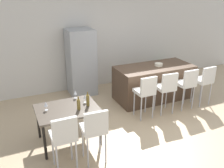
{
  "coord_description": "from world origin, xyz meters",
  "views": [
    {
      "loc": [
        -2.87,
        -4.05,
        2.93
      ],
      "look_at": [
        -0.77,
        0.66,
        0.85
      ],
      "focal_mm": 39.67,
      "sensor_mm": 36.0,
      "label": 1
    }
  ],
  "objects_px": {
    "bar_chair_left": "(146,90)",
    "wine_glass_far": "(85,97)",
    "kitchen_island": "(154,82)",
    "wine_glass_left": "(46,104)",
    "wine_bottle_right": "(79,104)",
    "dining_chair_far": "(95,128)",
    "bar_chair_middle": "(167,87)",
    "dining_chair_near": "(64,135)",
    "bar_chair_far": "(205,79)",
    "dining_table": "(67,112)",
    "wine_glass_middle": "(75,93)",
    "potted_plant": "(167,68)",
    "fruit_bowl": "(159,65)",
    "wine_bottle_near": "(88,100)",
    "refrigerator": "(81,62)",
    "bar_chair_right": "(187,83)"
  },
  "relations": [
    {
      "from": "bar_chair_far",
      "to": "fruit_bowl",
      "type": "distance_m",
      "value": 1.22
    },
    {
      "from": "dining_chair_near",
      "to": "wine_glass_far",
      "type": "height_order",
      "value": "dining_chair_near"
    },
    {
      "from": "wine_bottle_right",
      "to": "dining_table",
      "type": "bearing_deg",
      "value": 143.71
    },
    {
      "from": "wine_glass_left",
      "to": "wine_glass_far",
      "type": "bearing_deg",
      "value": 1.17
    },
    {
      "from": "kitchen_island",
      "to": "refrigerator",
      "type": "relative_size",
      "value": 1.13
    },
    {
      "from": "bar_chair_left",
      "to": "fruit_bowl",
      "type": "relative_size",
      "value": 4.94
    },
    {
      "from": "dining_chair_far",
      "to": "bar_chair_far",
      "type": "bearing_deg",
      "value": 16.72
    },
    {
      "from": "bar_chair_right",
      "to": "wine_glass_left",
      "type": "xyz_separation_m",
      "value": [
        -3.42,
        -0.12,
        0.17
      ]
    },
    {
      "from": "kitchen_island",
      "to": "dining_table",
      "type": "height_order",
      "value": "kitchen_island"
    },
    {
      "from": "wine_bottle_right",
      "to": "wine_glass_middle",
      "type": "height_order",
      "value": "wine_bottle_right"
    },
    {
      "from": "kitchen_island",
      "to": "wine_glass_middle",
      "type": "height_order",
      "value": "kitchen_island"
    },
    {
      "from": "bar_chair_left",
      "to": "wine_glass_far",
      "type": "height_order",
      "value": "bar_chair_left"
    },
    {
      "from": "wine_glass_far",
      "to": "potted_plant",
      "type": "distance_m",
      "value": 4.12
    },
    {
      "from": "kitchen_island",
      "to": "potted_plant",
      "type": "xyz_separation_m",
      "value": [
        1.27,
        1.12,
        -0.11
      ]
    },
    {
      "from": "wine_bottle_right",
      "to": "bar_chair_right",
      "type": "bearing_deg",
      "value": 6.9
    },
    {
      "from": "wine_glass_left",
      "to": "dining_chair_far",
      "type": "bearing_deg",
      "value": -54.38
    },
    {
      "from": "bar_chair_left",
      "to": "dining_chair_far",
      "type": "distance_m",
      "value": 1.9
    },
    {
      "from": "dining_table",
      "to": "dining_chair_near",
      "type": "relative_size",
      "value": 1.11
    },
    {
      "from": "bar_chair_far",
      "to": "bar_chair_left",
      "type": "bearing_deg",
      "value": -180.0
    },
    {
      "from": "wine_glass_far",
      "to": "bar_chair_far",
      "type": "bearing_deg",
      "value": 1.84
    },
    {
      "from": "dining_chair_far",
      "to": "potted_plant",
      "type": "xyz_separation_m",
      "value": [
        3.66,
        2.98,
        -0.35
      ]
    },
    {
      "from": "bar_chair_middle",
      "to": "bar_chair_right",
      "type": "distance_m",
      "value": 0.6
    },
    {
      "from": "wine_glass_middle",
      "to": "potted_plant",
      "type": "distance_m",
      "value": 4.1
    },
    {
      "from": "wine_glass_left",
      "to": "potted_plant",
      "type": "distance_m",
      "value": 4.81
    },
    {
      "from": "wine_glass_left",
      "to": "bar_chair_middle",
      "type": "bearing_deg",
      "value": 2.42
    },
    {
      "from": "bar_chair_left",
      "to": "dining_chair_near",
      "type": "height_order",
      "value": "same"
    },
    {
      "from": "dining_chair_near",
      "to": "bar_chair_middle",
      "type": "bearing_deg",
      "value": 20.38
    },
    {
      "from": "bar_chair_far",
      "to": "wine_bottle_right",
      "type": "height_order",
      "value": "bar_chair_far"
    },
    {
      "from": "kitchen_island",
      "to": "wine_glass_far",
      "type": "bearing_deg",
      "value": -156.89
    },
    {
      "from": "bar_chair_left",
      "to": "bar_chair_right",
      "type": "xyz_separation_m",
      "value": [
        1.17,
        -0.0,
        0.0
      ]
    },
    {
      "from": "wine_bottle_right",
      "to": "wine_glass_left",
      "type": "relative_size",
      "value": 1.54
    },
    {
      "from": "wine_glass_left",
      "to": "wine_glass_far",
      "type": "xyz_separation_m",
      "value": [
        0.77,
        0.02,
        0.0
      ]
    },
    {
      "from": "bar_chair_far",
      "to": "wine_bottle_right",
      "type": "distance_m",
      "value": 3.43
    },
    {
      "from": "dining_table",
      "to": "wine_glass_left",
      "type": "distance_m",
      "value": 0.43
    },
    {
      "from": "dining_chair_near",
      "to": "refrigerator",
      "type": "distance_m",
      "value": 3.24
    },
    {
      "from": "wine_bottle_near",
      "to": "kitchen_island",
      "type": "bearing_deg",
      "value": 26.5
    },
    {
      "from": "wine_glass_far",
      "to": "refrigerator",
      "type": "bearing_deg",
      "value": 74.59
    },
    {
      "from": "bar_chair_middle",
      "to": "dining_chair_near",
      "type": "xyz_separation_m",
      "value": [
        -2.7,
        -1.0,
        0.0
      ]
    },
    {
      "from": "kitchen_island",
      "to": "wine_glass_left",
      "type": "height_order",
      "value": "kitchen_island"
    },
    {
      "from": "dining_table",
      "to": "kitchen_island",
      "type": "bearing_deg",
      "value": 21.87
    },
    {
      "from": "wine_bottle_right",
      "to": "wine_bottle_near",
      "type": "bearing_deg",
      "value": 21.26
    },
    {
      "from": "wine_bottle_right",
      "to": "bar_chair_left",
      "type": "bearing_deg",
      "value": 11.62
    },
    {
      "from": "potted_plant",
      "to": "wine_bottle_right",
      "type": "bearing_deg",
      "value": -148.12
    },
    {
      "from": "dining_chair_near",
      "to": "dining_chair_far",
      "type": "distance_m",
      "value": 0.52
    },
    {
      "from": "wine_glass_middle",
      "to": "kitchen_island",
      "type": "bearing_deg",
      "value": 16.14
    },
    {
      "from": "wine_bottle_near",
      "to": "wine_glass_left",
      "type": "distance_m",
      "value": 0.79
    },
    {
      "from": "potted_plant",
      "to": "fruit_bowl",
      "type": "bearing_deg",
      "value": -135.73
    },
    {
      "from": "wine_glass_left",
      "to": "wine_bottle_right",
      "type": "bearing_deg",
      "value": -21.81
    },
    {
      "from": "bar_chair_middle",
      "to": "wine_glass_far",
      "type": "xyz_separation_m",
      "value": [
        -2.05,
        -0.1,
        0.17
      ]
    },
    {
      "from": "dining_table",
      "to": "wine_glass_far",
      "type": "xyz_separation_m",
      "value": [
        0.4,
        0.1,
        0.2
      ]
    }
  ]
}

